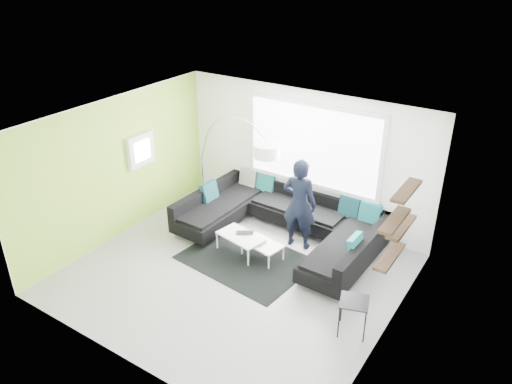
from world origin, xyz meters
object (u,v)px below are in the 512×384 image
sectional_sofa (280,225)px  person (299,204)px  arc_lamp (201,157)px  laptop (245,234)px  side_table (353,316)px  coffee_table (251,247)px

sectional_sofa → person: 0.68m
arc_lamp → laptop: 2.31m
side_table → arc_lamp: bearing=155.7°
arc_lamp → side_table: (4.47, -2.02, -0.87)m
sectional_sofa → coffee_table: sectional_sofa is taller
side_table → sectional_sofa: bearing=144.0°
sectional_sofa → side_table: sectional_sofa is taller
laptop → person: bearing=11.3°
sectional_sofa → person: size_ratio=2.11×
side_table → laptop: (-2.60, 0.93, 0.10)m
sectional_sofa → coffee_table: size_ratio=3.35×
person → laptop: person is taller
arc_lamp → laptop: arc_lamp is taller
sectional_sofa → arc_lamp: arc_lamp is taller
laptop → sectional_sofa: bearing=29.3°
coffee_table → side_table: (2.43, -0.89, 0.10)m
person → laptop: size_ratio=4.74×
arc_lamp → side_table: 4.99m
person → arc_lamp: bearing=-15.5°
coffee_table → person: bearing=64.9°
arc_lamp → person: size_ratio=1.27×
arc_lamp → laptop: size_ratio=6.01×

